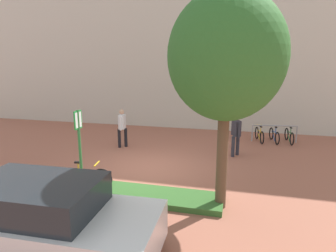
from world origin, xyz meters
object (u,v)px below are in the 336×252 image
Objects in this scene: person_suited_navy at (236,132)px; car_white_hatch at (44,221)px; bike_rack_cluster at (274,135)px; bollard_steel at (222,137)px; tree_sidewalk at (226,57)px; person_shirt_white at (122,126)px; bike_at_sign at (85,178)px; parking_sign_post at (79,139)px.

person_suited_navy reaches higher than car_white_hatch.
bollard_steel is at bearing -150.47° from bike_rack_cluster.
tree_sidewalk is 7.07m from person_shirt_white.
car_white_hatch is (-5.19, -9.88, 0.41)m from bike_rack_cluster.
tree_sidewalk is 5.97× the size of bollard_steel.
car_white_hatch is at bearing -73.46° from bike_at_sign.
tree_sidewalk is at bearing -86.69° from bollard_steel.
bike_rack_cluster is at bearing 29.53° from bollard_steel.
tree_sidewalk is 4.60m from parking_sign_post.
parking_sign_post is at bearing -134.07° from person_suited_navy.
bike_at_sign is 0.97× the size of person_shirt_white.
parking_sign_post reaches higher than bike_at_sign.
person_shirt_white is at bearing 98.59° from bike_at_sign.
bike_at_sign is 4.48m from person_shirt_white.
bike_at_sign is 6.12m from person_suited_navy.
person_suited_navy is at bearing 45.93° from parking_sign_post.
parking_sign_post reaches higher than person_suited_navy.
tree_sidewalk is at bearing 0.21° from parking_sign_post.
car_white_hatch is (-3.42, -7.25, -0.23)m from person_suited_navy.
parking_sign_post reaches higher than car_white_hatch.
person_suited_navy is at bearing 64.78° from car_white_hatch.
bike_rack_cluster is at bearing 48.99° from bike_at_sign.
parking_sign_post is 1.40× the size of person_suited_navy.
person_suited_navy is 0.39× the size of car_white_hatch.
bike_rack_cluster is 3.23m from person_suited_navy.
person_suited_navy is at bearing -123.95° from bike_rack_cluster.
tree_sidewalk is 3.12× the size of person_suited_navy.
tree_sidewalk is 2.56× the size of bike_rack_cluster.
person_shirt_white reaches higher than car_white_hatch.
bollard_steel is 0.21× the size of car_white_hatch.
tree_sidewalk is at bearing -1.53° from bike_at_sign.
person_suited_navy is (0.62, -1.28, 0.53)m from bollard_steel.
person_shirt_white is 7.47m from car_white_hatch.
bike_rack_cluster is 1.22× the size of person_shirt_white.
tree_sidewalk is 5.27m from person_suited_navy.
person_suited_navy reaches higher than bike_rack_cluster.
bike_at_sign is 0.38× the size of car_white_hatch.
bike_rack_cluster is at bearing 73.74° from tree_sidewalk.
car_white_hatch reaches higher than bike_at_sign.
bike_at_sign is at bearing 106.54° from car_white_hatch.
bollard_steel reaches higher than bike_at_sign.
person_shirt_white is at bearing 136.00° from tree_sidewalk.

